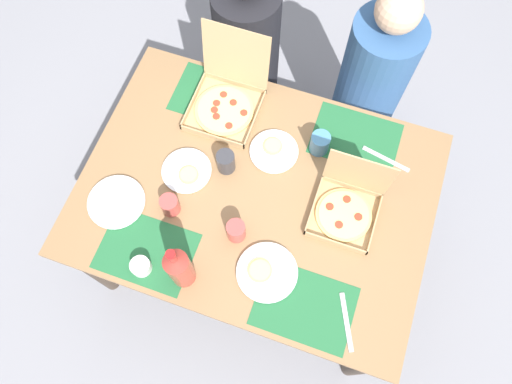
{
  "coord_description": "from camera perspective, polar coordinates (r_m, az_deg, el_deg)",
  "views": [
    {
      "loc": [
        0.24,
        -0.68,
        2.53
      ],
      "look_at": [
        0.0,
        0.0,
        0.75
      ],
      "focal_mm": 33.6,
      "sensor_mm": 36.0,
      "label": 1
    }
  ],
  "objects": [
    {
      "name": "knife_by_far_left",
      "position": [
        1.82,
        10.72,
        -14.94
      ],
      "size": [
        0.1,
        0.2,
        0.0
      ],
      "primitive_type": "cube",
      "rotation": [
        0.0,
        0.0,
        2.0
      ],
      "color": "#B7B7BC",
      "rests_on": "dining_table"
    },
    {
      "name": "diner_left_seat",
      "position": [
        2.55,
        -1.01,
        15.69
      ],
      "size": [
        0.32,
        0.32,
        1.14
      ],
      "color": "black",
      "rests_on": "ground_plane"
    },
    {
      "name": "placemat_far_right",
      "position": [
        2.07,
        11.77,
        6.27
      ],
      "size": [
        0.36,
        0.26,
        0.0
      ],
      "primitive_type": "cube",
      "color": "#236638",
      "rests_on": "dining_table"
    },
    {
      "name": "ground_plane",
      "position": [
        2.63,
        -0.0,
        -6.08
      ],
      "size": [
        6.0,
        6.0,
        0.0
      ],
      "primitive_type": "plane",
      "color": "gray"
    },
    {
      "name": "cup_clear_right",
      "position": [
        1.82,
        -2.39,
        -4.64
      ],
      "size": [
        0.07,
        0.07,
        0.09
      ],
      "primitive_type": "cylinder",
      "color": "#BF4742",
      "rests_on": "dining_table"
    },
    {
      "name": "cup_dark",
      "position": [
        1.89,
        -10.2,
        -1.53
      ],
      "size": [
        0.07,
        0.07,
        0.09
      ],
      "primitive_type": "cylinder",
      "color": "#BF4742",
      "rests_on": "dining_table"
    },
    {
      "name": "plate_far_left",
      "position": [
        1.98,
        -16.26,
        -1.17
      ],
      "size": [
        0.23,
        0.23,
        0.02
      ],
      "color": "white",
      "rests_on": "dining_table"
    },
    {
      "name": "plate_near_right",
      "position": [
        1.97,
        -8.23,
        2.45
      ],
      "size": [
        0.2,
        0.2,
        0.03
      ],
      "color": "white",
      "rests_on": "dining_table"
    },
    {
      "name": "placemat_near_left",
      "position": [
        1.89,
        -12.9,
        -6.83
      ],
      "size": [
        0.36,
        0.26,
        0.0
      ],
      "primitive_type": "cube",
      "color": "#236638",
      "rests_on": "dining_table"
    },
    {
      "name": "diner_right_seat",
      "position": [
        2.48,
        13.19,
        11.67
      ],
      "size": [
        0.32,
        0.32,
        1.17
      ],
      "color": "#33598C",
      "rests_on": "ground_plane"
    },
    {
      "name": "condiment_bowl",
      "position": [
        1.86,
        -13.54,
        -8.62
      ],
      "size": [
        0.08,
        0.08,
        0.05
      ],
      "primitive_type": "cylinder",
      "color": "white",
      "rests_on": "dining_table"
    },
    {
      "name": "placemat_far_left",
      "position": [
        2.14,
        -4.87,
        11.29
      ],
      "size": [
        0.36,
        0.26,
        0.0
      ],
      "primitive_type": "cube",
      "color": "#236638",
      "rests_on": "dining_table"
    },
    {
      "name": "plate_middle",
      "position": [
        1.82,
        1.23,
        -9.52
      ],
      "size": [
        0.23,
        0.23,
        0.03
      ],
      "color": "white",
      "rests_on": "dining_table"
    },
    {
      "name": "cup_red",
      "position": [
        1.98,
        7.6,
        5.79
      ],
      "size": [
        0.08,
        0.08,
        0.1
      ],
      "primitive_type": "cylinder",
      "color": "teal",
      "rests_on": "dining_table"
    },
    {
      "name": "placemat_near_right",
      "position": [
        1.81,
        5.79,
        -13.34
      ],
      "size": [
        0.36,
        0.26,
        0.0
      ],
      "primitive_type": "cube",
      "color": "#236638",
      "rests_on": "dining_table"
    },
    {
      "name": "soda_bottle",
      "position": [
        1.72,
        -9.13,
        -8.89
      ],
      "size": [
        0.09,
        0.09,
        0.32
      ],
      "color": "#B2382D",
      "rests_on": "dining_table"
    },
    {
      "name": "dining_table",
      "position": [
        2.02,
        -0.0,
        -1.12
      ],
      "size": [
        1.41,
        1.03,
        0.75
      ],
      "color": "#3F3328",
      "rests_on": "ground_plane"
    },
    {
      "name": "knife_by_near_left",
      "position": [
        2.05,
        15.2,
        3.8
      ],
      "size": [
        0.21,
        0.06,
        0.0
      ],
      "primitive_type": "cube",
      "rotation": [
        0.0,
        0.0,
        6.08
      ],
      "color": "#B7B7BC",
      "rests_on": "dining_table"
    },
    {
      "name": "pizza_box_corner_left",
      "position": [
        2.07,
        -3.51,
        11.05
      ],
      "size": [
        0.29,
        0.33,
        0.32
      ],
      "color": "tan",
      "rests_on": "dining_table"
    },
    {
      "name": "plate_near_left",
      "position": [
        1.99,
        2.12,
        4.89
      ],
      "size": [
        0.2,
        0.2,
        0.03
      ],
      "color": "white",
      "rests_on": "dining_table"
    },
    {
      "name": "pizza_box_edge_far",
      "position": [
        1.89,
        10.74,
        -1.65
      ],
      "size": [
        0.25,
        0.25,
        0.29
      ],
      "color": "tan",
      "rests_on": "dining_table"
    },
    {
      "name": "cup_spare",
      "position": [
        1.93,
        -3.61,
        3.62
      ],
      "size": [
        0.07,
        0.07,
        0.1
      ],
      "primitive_type": "cylinder",
      "color": "#333338",
      "rests_on": "dining_table"
    }
  ]
}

